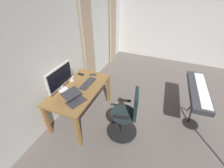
{
  "coord_description": "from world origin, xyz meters",
  "views": [
    {
      "loc": [
        2.61,
        -1.03,
        2.46
      ],
      "look_at": [
        0.53,
        -1.88,
        0.86
      ],
      "focal_mm": 24.71,
      "sensor_mm": 36.0,
      "label": 1
    }
  ],
  "objects_px": {
    "cell_phone_face_up": "(81,74)",
    "mug_coffee": "(71,79)",
    "office_chair": "(126,116)",
    "cell_phone_by_monitor": "(93,75)",
    "piano_keyboard": "(198,91)",
    "laptop": "(74,98)",
    "computer_monitor": "(60,77)",
    "computer_mouse": "(77,92)",
    "computer_keyboard": "(88,83)",
    "desk": "(79,92)"
  },
  "relations": [
    {
      "from": "laptop",
      "to": "computer_mouse",
      "type": "relative_size",
      "value": 3.94
    },
    {
      "from": "computer_mouse",
      "to": "mug_coffee",
      "type": "distance_m",
      "value": 0.43
    },
    {
      "from": "computer_keyboard",
      "to": "office_chair",
      "type": "bearing_deg",
      "value": 73.7
    },
    {
      "from": "computer_keyboard",
      "to": "mug_coffee",
      "type": "xyz_separation_m",
      "value": [
        0.03,
        -0.35,
        0.04
      ]
    },
    {
      "from": "laptop",
      "to": "mug_coffee",
      "type": "height_order",
      "value": "laptop"
    },
    {
      "from": "desk",
      "to": "piano_keyboard",
      "type": "height_order",
      "value": "piano_keyboard"
    },
    {
      "from": "office_chair",
      "to": "computer_mouse",
      "type": "relative_size",
      "value": 9.73
    },
    {
      "from": "laptop",
      "to": "computer_mouse",
      "type": "xyz_separation_m",
      "value": [
        -0.2,
        -0.08,
        -0.03
      ]
    },
    {
      "from": "office_chair",
      "to": "piano_keyboard",
      "type": "bearing_deg",
      "value": -64.09
    },
    {
      "from": "mug_coffee",
      "to": "piano_keyboard",
      "type": "height_order",
      "value": "mug_coffee"
    },
    {
      "from": "computer_mouse",
      "to": "cell_phone_face_up",
      "type": "bearing_deg",
      "value": -154.18
    },
    {
      "from": "desk",
      "to": "computer_monitor",
      "type": "distance_m",
      "value": 0.47
    },
    {
      "from": "desk",
      "to": "cell_phone_by_monitor",
      "type": "height_order",
      "value": "cell_phone_by_monitor"
    },
    {
      "from": "computer_mouse",
      "to": "laptop",
      "type": "bearing_deg",
      "value": 22.54
    },
    {
      "from": "desk",
      "to": "computer_keyboard",
      "type": "height_order",
      "value": "computer_keyboard"
    },
    {
      "from": "computer_mouse",
      "to": "piano_keyboard",
      "type": "xyz_separation_m",
      "value": [
        -0.96,
        2.04,
        -0.05
      ]
    },
    {
      "from": "laptop",
      "to": "piano_keyboard",
      "type": "relative_size",
      "value": 0.31
    },
    {
      "from": "computer_mouse",
      "to": "piano_keyboard",
      "type": "relative_size",
      "value": 0.08
    },
    {
      "from": "cell_phone_by_monitor",
      "to": "computer_monitor",
      "type": "bearing_deg",
      "value": -38.59
    },
    {
      "from": "cell_phone_face_up",
      "to": "piano_keyboard",
      "type": "xyz_separation_m",
      "value": [
        -0.39,
        2.31,
        -0.04
      ]
    },
    {
      "from": "desk",
      "to": "laptop",
      "type": "xyz_separation_m",
      "value": [
        0.33,
        0.13,
        0.14
      ]
    },
    {
      "from": "computer_mouse",
      "to": "cell_phone_by_monitor",
      "type": "xyz_separation_m",
      "value": [
        -0.65,
        -0.03,
        -0.01
      ]
    },
    {
      "from": "cell_phone_face_up",
      "to": "cell_phone_by_monitor",
      "type": "bearing_deg",
      "value": 116.8
    },
    {
      "from": "desk",
      "to": "cell_phone_face_up",
      "type": "relative_size",
      "value": 9.21
    },
    {
      "from": "mug_coffee",
      "to": "piano_keyboard",
      "type": "xyz_separation_m",
      "value": [
        -0.67,
        2.35,
        -0.08
      ]
    },
    {
      "from": "cell_phone_face_up",
      "to": "laptop",
      "type": "bearing_deg",
      "value": 32.94
    },
    {
      "from": "computer_mouse",
      "to": "cell_phone_face_up",
      "type": "relative_size",
      "value": 0.69
    },
    {
      "from": "laptop",
      "to": "cell_phone_by_monitor",
      "type": "distance_m",
      "value": 0.86
    },
    {
      "from": "computer_mouse",
      "to": "mug_coffee",
      "type": "height_order",
      "value": "mug_coffee"
    },
    {
      "from": "computer_monitor",
      "to": "laptop",
      "type": "relative_size",
      "value": 1.62
    },
    {
      "from": "laptop",
      "to": "piano_keyboard",
      "type": "height_order",
      "value": "laptop"
    },
    {
      "from": "desk",
      "to": "office_chair",
      "type": "distance_m",
      "value": 1.0
    },
    {
      "from": "computer_keyboard",
      "to": "laptop",
      "type": "bearing_deg",
      "value": 4.98
    },
    {
      "from": "computer_monitor",
      "to": "computer_mouse",
      "type": "bearing_deg",
      "value": 94.3
    },
    {
      "from": "computer_keyboard",
      "to": "laptop",
      "type": "xyz_separation_m",
      "value": [
        0.51,
        0.04,
        0.04
      ]
    },
    {
      "from": "cell_phone_by_monitor",
      "to": "cell_phone_face_up",
      "type": "bearing_deg",
      "value": -87.79
    },
    {
      "from": "cell_phone_face_up",
      "to": "mug_coffee",
      "type": "distance_m",
      "value": 0.29
    },
    {
      "from": "mug_coffee",
      "to": "computer_keyboard",
      "type": "bearing_deg",
      "value": 95.27
    },
    {
      "from": "computer_mouse",
      "to": "desk",
      "type": "bearing_deg",
      "value": -159.98
    },
    {
      "from": "office_chair",
      "to": "computer_mouse",
      "type": "height_order",
      "value": "office_chair"
    },
    {
      "from": "piano_keyboard",
      "to": "laptop",
      "type": "bearing_deg",
      "value": -63.7
    },
    {
      "from": "cell_phone_face_up",
      "to": "office_chair",
      "type": "bearing_deg",
      "value": 75.0
    },
    {
      "from": "computer_keyboard",
      "to": "mug_coffee",
      "type": "bearing_deg",
      "value": -84.73
    },
    {
      "from": "office_chair",
      "to": "cell_phone_by_monitor",
      "type": "relative_size",
      "value": 6.76
    },
    {
      "from": "computer_keyboard",
      "to": "cell_phone_face_up",
      "type": "xyz_separation_m",
      "value": [
        -0.25,
        -0.31,
        -0.01
      ]
    },
    {
      "from": "desk",
      "to": "computer_monitor",
      "type": "height_order",
      "value": "computer_monitor"
    },
    {
      "from": "computer_monitor",
      "to": "computer_keyboard",
      "type": "distance_m",
      "value": 0.54
    },
    {
      "from": "piano_keyboard",
      "to": "computer_monitor",
      "type": "bearing_deg",
      "value": -71.53
    },
    {
      "from": "desk",
      "to": "mug_coffee",
      "type": "distance_m",
      "value": 0.34
    },
    {
      "from": "computer_mouse",
      "to": "computer_keyboard",
      "type": "bearing_deg",
      "value": 173.26
    }
  ]
}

